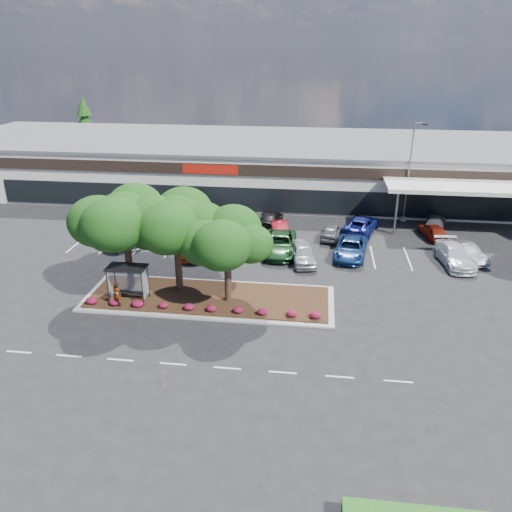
# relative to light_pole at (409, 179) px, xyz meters

# --- Properties ---
(ground) EXTENTS (160.00, 160.00, 0.00)m
(ground) POSITION_rel_light_pole_xyz_m (-14.57, -23.65, -4.51)
(ground) COLOR black
(ground) RESTS_ON ground
(retail_store) EXTENTS (80.40, 25.20, 6.25)m
(retail_store) POSITION_rel_light_pole_xyz_m (-14.51, 10.26, -1.35)
(retail_store) COLOR silver
(retail_store) RESTS_ON ground
(landscape_island) EXTENTS (18.00, 6.00, 0.26)m
(landscape_island) POSITION_rel_light_pole_xyz_m (-16.57, -19.65, -4.38)
(landscape_island) COLOR #9E9D99
(landscape_island) RESTS_ON ground
(lane_markings) EXTENTS (33.12, 20.06, 0.01)m
(lane_markings) POSITION_rel_light_pole_xyz_m (-14.71, -13.23, -4.50)
(lane_markings) COLOR silver
(lane_markings) RESTS_ON ground
(shrub_row) EXTENTS (17.00, 0.80, 0.50)m
(shrub_row) POSITION_rel_light_pole_xyz_m (-16.57, -21.75, -4.00)
(shrub_row) COLOR maroon
(shrub_row) RESTS_ON landscape_island
(bus_shelter) EXTENTS (2.75, 1.55, 2.59)m
(bus_shelter) POSITION_rel_light_pole_xyz_m (-22.07, -20.70, -2.20)
(bus_shelter) COLOR black
(bus_shelter) RESTS_ON landscape_island
(island_tree_west) EXTENTS (7.20, 7.20, 7.89)m
(island_tree_west) POSITION_rel_light_pole_xyz_m (-22.57, -19.15, -0.30)
(island_tree_west) COLOR #17370D
(island_tree_west) RESTS_ON landscape_island
(island_tree_mid) EXTENTS (6.60, 6.60, 7.32)m
(island_tree_mid) POSITION_rel_light_pole_xyz_m (-19.07, -18.45, -0.59)
(island_tree_mid) COLOR #17370D
(island_tree_mid) RESTS_ON landscape_island
(island_tree_east) EXTENTS (5.80, 5.80, 6.50)m
(island_tree_east) POSITION_rel_light_pole_xyz_m (-15.07, -19.95, -0.99)
(island_tree_east) COLOR #17370D
(island_tree_east) RESTS_ON landscape_island
(conifer_north_west) EXTENTS (4.40, 4.40, 10.00)m
(conifer_north_west) POSITION_rel_light_pole_xyz_m (-44.57, 22.35, 0.49)
(conifer_north_west) COLOR #17370D
(conifer_north_west) RESTS_ON ground
(person_waiting) EXTENTS (0.73, 0.58, 1.74)m
(person_waiting) POSITION_rel_light_pole_xyz_m (-22.57, -21.79, -3.38)
(person_waiting) COLOR #594C47
(person_waiting) RESTS_ON landscape_island
(light_pole) EXTENTS (1.43, 0.56, 10.15)m
(light_pole) POSITION_rel_light_pole_xyz_m (0.00, 0.00, 0.00)
(light_pole) COLOR #9E9D99
(light_pole) RESTS_ON ground
(survey_stake) EXTENTS (0.07, 0.14, 0.96)m
(survey_stake) POSITION_rel_light_pole_xyz_m (-16.84, -29.83, -3.89)
(survey_stake) COLOR #A28A55
(survey_stake) RESTS_ON ground
(car_0) EXTENTS (3.34, 5.01, 1.58)m
(car_0) POSITION_rel_light_pole_xyz_m (-26.35, -10.16, -3.71)
(car_0) COLOR #9EA4AA
(car_0) RESTS_ON ground
(car_1) EXTENTS (4.27, 6.23, 1.67)m
(car_1) POSITION_rel_light_pole_xyz_m (-26.41, -9.39, -3.67)
(car_1) COLOR #525359
(car_1) RESTS_ON ground
(car_2) EXTENTS (2.33, 4.39, 1.42)m
(car_2) POSITION_rel_light_pole_xyz_m (-20.97, -8.71, -3.80)
(car_2) COLOR slate
(car_2) RESTS_ON ground
(car_3) EXTENTS (2.76, 5.54, 1.54)m
(car_3) POSITION_rel_light_pole_xyz_m (-19.69, -11.30, -3.73)
(car_3) COLOR maroon
(car_3) RESTS_ON ground
(car_4) EXTENTS (3.06, 6.27, 1.72)m
(car_4) POSITION_rel_light_pole_xyz_m (-12.22, -10.25, -3.65)
(car_4) COLOR #1B4620
(car_4) RESTS_ON ground
(car_5) EXTENTS (2.82, 5.07, 1.63)m
(car_5) POSITION_rel_light_pole_xyz_m (-10.11, -12.01, -3.69)
(car_5) COLOR #999FA3
(car_5) RESTS_ON ground
(car_6) EXTENTS (3.39, 5.95, 1.56)m
(car_6) POSITION_rel_light_pole_xyz_m (-6.05, -10.34, -3.72)
(car_6) COLOR navy
(car_6) RESTS_ON ground
(car_7) EXTENTS (2.90, 5.80, 1.62)m
(car_7) POSITION_rel_light_pole_xyz_m (2.53, -10.88, -3.70)
(car_7) COLOR silver
(car_7) RESTS_ON ground
(car_8) EXTENTS (3.09, 4.57, 1.43)m
(car_8) POSITION_rel_light_pole_xyz_m (3.77, -9.85, -3.79)
(car_8) COLOR #5C5D64
(car_8) RESTS_ON ground
(car_9) EXTENTS (2.97, 5.97, 1.67)m
(car_9) POSITION_rel_light_pole_xyz_m (-23.25, -3.11, -3.67)
(car_9) COLOR #1C4417
(car_9) RESTS_ON ground
(car_10) EXTENTS (2.91, 5.72, 1.59)m
(car_10) POSITION_rel_light_pole_xyz_m (-19.64, -4.38, -3.71)
(car_10) COLOR #BDBDBD
(car_10) RESTS_ON ground
(car_12) EXTENTS (2.40, 4.69, 1.47)m
(car_12) POSITION_rel_light_pole_xyz_m (-12.71, -5.72, -3.77)
(car_12) COLOR maroon
(car_12) RESTS_ON ground
(car_13) EXTENTS (2.45, 5.33, 1.51)m
(car_13) POSITION_rel_light_pole_xyz_m (-13.77, -3.36, -3.75)
(car_13) COLOR black
(car_13) RESTS_ON ground
(car_14) EXTENTS (2.50, 4.40, 1.41)m
(car_14) POSITION_rel_light_pole_xyz_m (-7.60, -6.08, -3.80)
(car_14) COLOR #5D5D64
(car_14) RESTS_ON ground
(car_15) EXTENTS (4.18, 6.09, 1.55)m
(car_15) POSITION_rel_light_pole_xyz_m (-4.70, -3.96, -3.73)
(car_15) COLOR navy
(car_15) RESTS_ON ground
(car_16) EXTENTS (3.11, 4.91, 1.56)m
(car_16) POSITION_rel_light_pole_xyz_m (2.63, -2.22, -3.73)
(car_16) COLOR #515257
(car_16) RESTS_ON ground
(car_17) EXTENTS (2.51, 4.41, 1.41)m
(car_17) POSITION_rel_light_pole_xyz_m (1.95, -4.74, -3.80)
(car_17) COLOR maroon
(car_17) RESTS_ON ground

